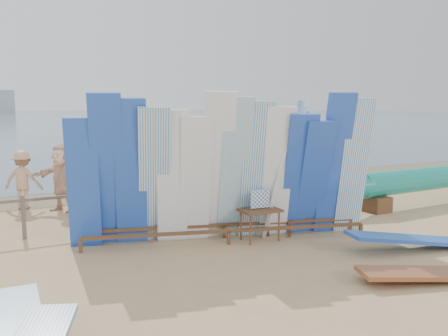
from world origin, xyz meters
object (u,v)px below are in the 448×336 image
beach_chair_left (106,212)px  beachgoer_5 (62,178)px  beachgoer_7 (155,176)px  beachgoer_9 (275,158)px  beach_chair_right (141,206)px  flat_board_d (414,250)px  beachgoer_8 (273,168)px  stroller (223,186)px  beachgoer_3 (23,180)px  main_surfboard_rack (227,175)px  flat_board_c (443,280)px  beachgoer_10 (318,167)px  side_surfboard_rack (287,169)px  vendor_table (260,224)px

beach_chair_left → beachgoer_5: bearing=127.2°
beach_chair_left → beachgoer_7: beachgoer_7 is taller
beachgoer_9 → beach_chair_right: bearing=-17.5°
flat_board_d → beach_chair_right: size_ratio=3.17×
flat_board_d → beachgoer_8: 5.44m
beach_chair_left → beachgoer_7: bearing=51.0°
stroller → beachgoer_3: size_ratio=0.78×
main_surfboard_rack → flat_board_d: main_surfboard_rack is taller
flat_board_c → beachgoer_9: beachgoer_9 is taller
flat_board_d → beachgoer_8: beachgoer_8 is taller
main_surfboard_rack → beachgoer_10: (4.77, 3.05, -0.50)m
flat_board_c → beachgoer_7: size_ratio=1.56×
flat_board_c → beach_chair_right: bearing=43.4°
flat_board_c → beachgoer_3: bearing=51.2°
side_surfboard_rack → beach_chair_right: (-2.67, 2.39, -1.03)m
beachgoer_8 → flat_board_d: bearing=114.2°
beachgoer_8 → beachgoer_9: beachgoer_9 is taller
main_surfboard_rack → beachgoer_3: (-3.31, 5.20, -0.58)m
stroller → beachgoer_3: bearing=147.2°
side_surfboard_rack → flat_board_d: side_surfboard_rack is taller
main_surfboard_rack → beachgoer_7: (-0.21, 3.68, -0.48)m
beachgoer_3 → beachgoer_9: (7.94, 0.01, 0.16)m
stroller → beachgoer_8: 1.63m
flat_board_c → beachgoer_8: 6.82m
beach_chair_right → beachgoer_3: beachgoer_3 is taller
beachgoer_7 → beachgoer_8: bearing=-133.0°
beachgoer_8 → beachgoer_10: beachgoer_8 is taller
flat_board_c → beachgoer_3: 10.19m
beachgoer_5 → beachgoer_9: size_ratio=0.93×
vendor_table → flat_board_d: vendor_table is taller
vendor_table → flat_board_c: bearing=-63.9°
beach_chair_right → main_surfboard_rack: bearing=-66.4°
main_surfboard_rack → stroller: size_ratio=4.99×
beachgoer_5 → beachgoer_7: beachgoer_5 is taller
beachgoer_8 → beachgoer_5: (-5.67, 1.21, -0.05)m
vendor_table → beach_chair_right: 3.55m
beach_chair_right → beachgoer_8: 4.11m
vendor_table → beachgoer_8: size_ratio=0.57×
side_surfboard_rack → stroller: (-0.20, 2.73, -0.80)m
beach_chair_right → beach_chair_left: bearing=-151.3°
side_surfboard_rack → beachgoer_5: 5.76m
beach_chair_right → beachgoer_7: beachgoer_7 is taller
beach_chair_left → flat_board_d: bearing=-29.4°
beach_chair_right → beachgoer_9: (5.47, 2.25, 0.68)m
side_surfboard_rack → beachgoer_3: side_surfboard_rack is taller
flat_board_c → stroller: stroller is taller
beach_chair_right → beachgoer_5: beachgoer_5 is taller
beachgoer_10 → beachgoer_9: bearing=-174.6°
flat_board_c → beachgoer_9: size_ratio=1.46×
vendor_table → beachgoer_3: size_ratio=0.68×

